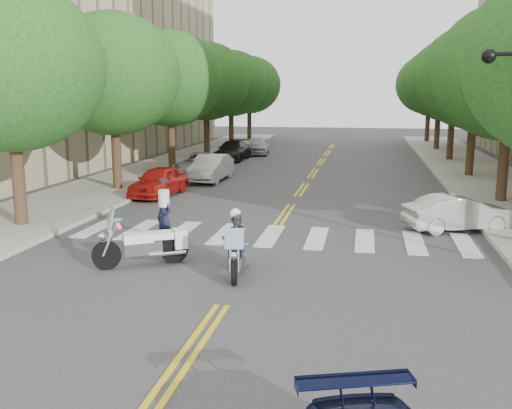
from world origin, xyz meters
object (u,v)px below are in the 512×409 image
(motorcycle_police, at_px, (236,245))
(convertible, at_px, (459,213))
(motorcycle_parked, at_px, (149,244))
(officer_standing, at_px, (164,218))

(motorcycle_police, relative_size, convertible, 0.58)
(motorcycle_police, bearing_deg, convertible, -146.75)
(motorcycle_parked, bearing_deg, convertible, -87.75)
(motorcycle_police, height_order, convertible, motorcycle_police)
(motorcycle_police, relative_size, officer_standing, 1.31)
(motorcycle_parked, bearing_deg, motorcycle_police, -128.50)
(motorcycle_parked, height_order, officer_standing, motorcycle_parked)
(motorcycle_parked, relative_size, officer_standing, 1.43)
(motorcycle_police, bearing_deg, officer_standing, -52.65)
(officer_standing, bearing_deg, convertible, 55.17)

